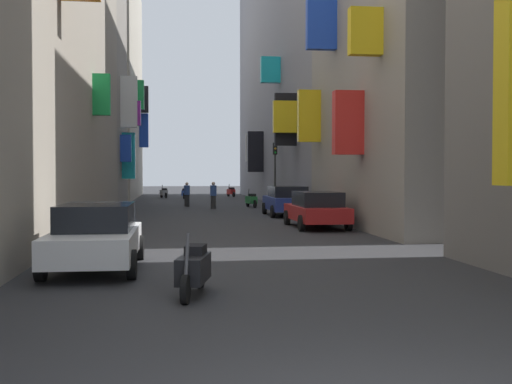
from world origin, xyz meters
The scene contains 16 objects.
ground_plane centered at (0.00, 30.00, 0.00)m, with size 140.00×140.00×0.00m, color #2D2D30.
building_left_mid_a centered at (-7.98, 35.55, 8.47)m, with size 7.20×7.72×16.97m.
building_left_mid_c centered at (-7.99, 50.89, 9.67)m, with size 6.90×18.21×19.35m.
building_right_mid_b centered at (7.99, 19.38, 7.82)m, with size 7.26×12.68×15.66m.
building_right_mid_c centered at (7.99, 42.85, 10.26)m, with size 7.38×34.28×20.54m.
parked_car_blue centered at (3.78, 25.89, 0.78)m, with size 2.02×4.26×1.48m.
parked_car_red centered at (3.69, 18.92, 0.74)m, with size 1.94×4.47×1.41m.
parked_car_white centered at (-3.50, 9.33, 0.75)m, with size 1.93×4.44×1.43m.
scooter_black centered at (-1.45, 6.05, 0.46)m, with size 0.68×1.96×1.13m.
scooter_green centered at (2.99, 33.99, 0.46)m, with size 0.65×1.95×1.13m.
scooter_red centered at (3.31, 51.76, 0.46)m, with size 0.72×1.82×1.13m.
scooter_blue centered at (-0.93, 48.40, 0.46)m, with size 0.56×1.92×1.13m.
scooter_silver centered at (-2.69, 49.51, 0.46)m, with size 0.73×1.71×1.13m.
pedestrian_crossing centered at (-0.99, 35.39, 0.77)m, with size 0.53×0.53×1.55m.
pedestrian_near_left centered at (0.53, 32.57, 0.80)m, with size 0.50×0.50×1.61m.
traffic_light_near_corner centered at (4.58, 34.56, 2.78)m, with size 0.26×0.34×4.07m.
Camera 1 is at (-1.77, -4.80, 2.11)m, focal length 43.93 mm.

